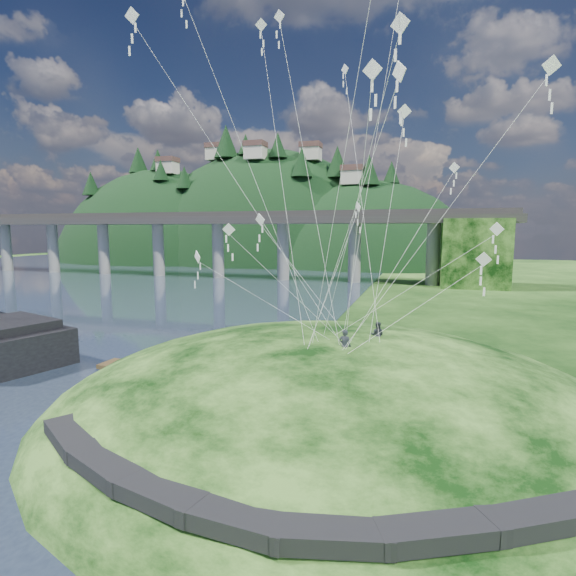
# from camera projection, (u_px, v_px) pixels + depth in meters

# --- Properties ---
(ground) EXTENTS (320.00, 320.00, 0.00)m
(ground) POSITION_uv_depth(u_px,v_px,m) (195.00, 413.00, 26.96)
(ground) COLOR black
(ground) RESTS_ON ground
(grass_hill) EXTENTS (36.00, 32.00, 13.00)m
(grass_hill) POSITION_uv_depth(u_px,v_px,m) (333.00, 440.00, 26.75)
(grass_hill) COLOR black
(grass_hill) RESTS_ON ground
(footpath) EXTENTS (22.29, 5.84, 0.83)m
(footpath) POSITION_uv_depth(u_px,v_px,m) (251.00, 492.00, 15.30)
(footpath) COLOR black
(footpath) RESTS_ON ground
(bridge) EXTENTS (160.00, 11.00, 15.00)m
(bridge) POSITION_uv_depth(u_px,v_px,m) (241.00, 235.00, 99.81)
(bridge) COLOR #2D2B2B
(bridge) RESTS_ON ground
(far_ridge) EXTENTS (153.00, 70.00, 94.50)m
(far_ridge) POSITION_uv_depth(u_px,v_px,m) (254.00, 283.00, 156.40)
(far_ridge) COLOR black
(far_ridge) RESTS_ON ground
(wooden_dock) EXTENTS (13.00, 2.67, 0.92)m
(wooden_dock) POSITION_uv_depth(u_px,v_px,m) (175.00, 372.00, 33.48)
(wooden_dock) COLOR #3C2C18
(wooden_dock) RESTS_ON ground
(kite_flyers) EXTENTS (2.14, 3.52, 1.79)m
(kite_flyers) POSITION_uv_depth(u_px,v_px,m) (365.00, 325.00, 24.68)
(kite_flyers) COLOR #262932
(kite_flyers) RESTS_ON ground
(kite_swarm) EXTENTS (20.37, 14.33, 18.95)m
(kite_swarm) POSITION_uv_depth(u_px,v_px,m) (344.00, 115.00, 24.46)
(kite_swarm) COLOR silver
(kite_swarm) RESTS_ON ground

